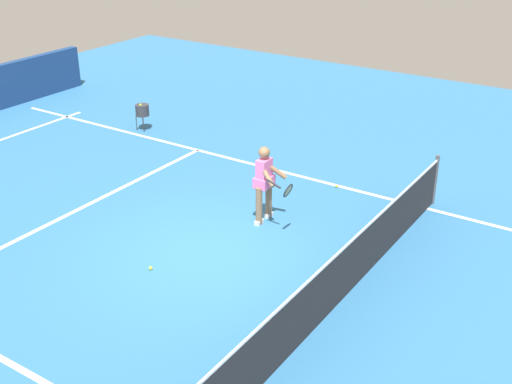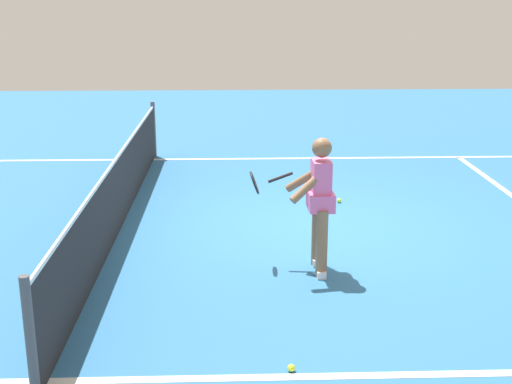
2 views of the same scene
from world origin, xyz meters
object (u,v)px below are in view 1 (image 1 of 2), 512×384
tennis_ball_near (337,186)px  ball_hopper (142,110)px  tennis_player (265,182)px  tennis_ball_mid (151,268)px

tennis_ball_near → ball_hopper: size_ratio=0.09×
ball_hopper → tennis_player: bearing=64.5°
tennis_ball_near → tennis_ball_mid: 4.92m
tennis_ball_mid → tennis_ball_near: bearing=166.7°
tennis_ball_near → tennis_ball_mid: (4.79, -1.13, 0.00)m
tennis_player → tennis_ball_near: (-2.18, 0.47, -0.81)m
tennis_player → tennis_ball_near: size_ratio=23.48×
tennis_ball_near → ball_hopper: bearing=-94.6°
tennis_player → tennis_ball_mid: (2.60, -0.66, -0.81)m
tennis_player → tennis_ball_near: bearing=167.9°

